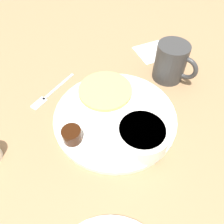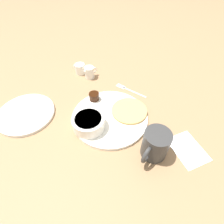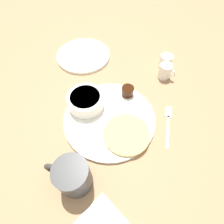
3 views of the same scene
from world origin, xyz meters
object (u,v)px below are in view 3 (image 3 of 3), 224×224
object	(u,v)px
bowl	(86,100)
coffee_mug	(73,176)
creamer_pitcher_near	(165,71)
fork	(168,121)
plate	(110,118)
creamer_pitcher_far	(166,61)

from	to	relation	value
bowl	coffee_mug	distance (m)	0.24
creamer_pitcher_near	fork	world-z (taller)	creamer_pitcher_near
bowl	creamer_pitcher_near	xyz separation A→B (m)	(-0.30, 0.09, -0.01)
creamer_pitcher_near	fork	bearing A→B (deg)	41.62
creamer_pitcher_near	plate	bearing A→B (deg)	-0.31
creamer_pitcher_near	coffee_mug	bearing A→B (deg)	9.23
coffee_mug	fork	world-z (taller)	coffee_mug
bowl	fork	distance (m)	0.27
coffee_mug	fork	distance (m)	0.33
bowl	creamer_pitcher_near	size ratio (longest dim) A/B	1.72
plate	creamer_pitcher_near	world-z (taller)	creamer_pitcher_near
coffee_mug	creamer_pitcher_near	size ratio (longest dim) A/B	1.66
creamer_pitcher_near	creamer_pitcher_far	world-z (taller)	creamer_pitcher_near
plate	coffee_mug	bearing A→B (deg)	22.18
bowl	creamer_pitcher_far	size ratio (longest dim) A/B	2.07
bowl	fork	world-z (taller)	bowl
coffee_mug	creamer_pitcher_far	xyz separation A→B (m)	(-0.52, -0.11, -0.03)
plate	creamer_pitcher_far	bearing A→B (deg)	-174.12
creamer_pitcher_far	fork	bearing A→B (deg)	40.01
fork	coffee_mug	bearing A→B (deg)	-9.76
bowl	creamer_pitcher_near	distance (m)	0.31
coffee_mug	fork	size ratio (longest dim) A/B	0.83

